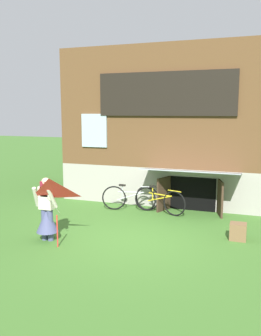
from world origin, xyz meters
The scene contains 7 objects.
ground_plane centered at (0.00, 0.00, 0.00)m, with size 60.00×60.00×0.00m, color #3D6B28.
log_house centered at (0.00, 5.23, 2.57)m, with size 7.31×5.58×5.13m.
person centered at (-1.92, -0.79, 0.64)m, with size 0.60×0.52×1.53m.
kite centered at (-1.52, -1.29, 1.24)m, with size 0.93×0.89×1.54m.
bicycle_yellow centered at (0.02, 2.36, 0.39)m, with size 1.71×0.60×0.81m.
bicycle_silver centered at (-0.91, 2.35, 0.40)m, with size 1.77×0.45×0.82m.
wooden_crate centered at (2.39, 0.75, 0.21)m, with size 0.39×0.33×0.41m, color brown.
Camera 1 is at (2.65, -7.84, 3.05)m, focal length 38.03 mm.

